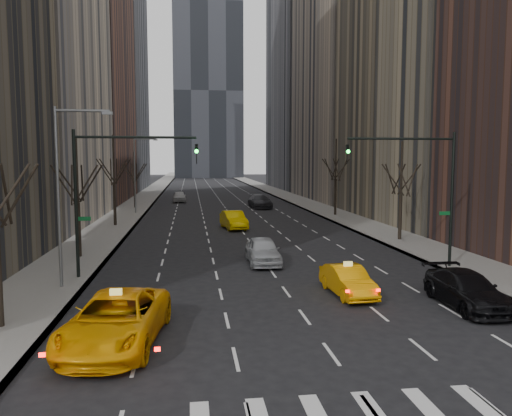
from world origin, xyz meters
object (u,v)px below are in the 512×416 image
object	(u,v)px
taxi_suv	(116,320)
silver_sedan_ahead	(263,251)
parked_suv_black	(467,290)
taxi_sedan	(348,281)

from	to	relation	value
taxi_suv	silver_sedan_ahead	distance (m)	14.83
taxi_suv	parked_suv_black	distance (m)	15.08
taxi_suv	parked_suv_black	size ratio (longest dim) A/B	1.22
silver_sedan_ahead	parked_suv_black	bearing A→B (deg)	-52.82
taxi_suv	taxi_sedan	xyz separation A→B (m)	(10.17, 5.22, -0.19)
parked_suv_black	silver_sedan_ahead	bearing A→B (deg)	128.33
taxi_suv	silver_sedan_ahead	bearing A→B (deg)	68.42
taxi_sedan	parked_suv_black	distance (m)	5.31
silver_sedan_ahead	parked_suv_black	xyz separation A→B (m)	(7.67, -10.30, -0.05)
taxi_sedan	taxi_suv	bearing A→B (deg)	-156.65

